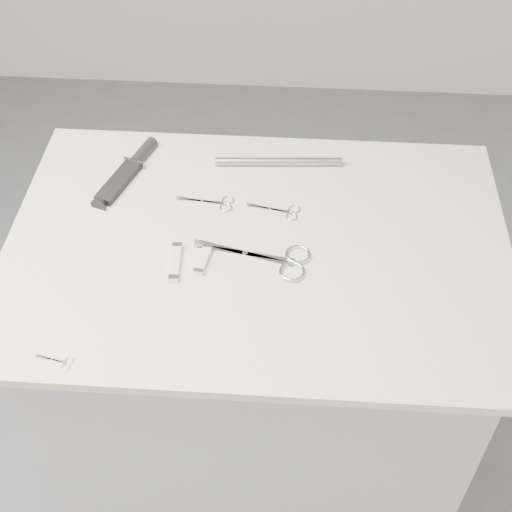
# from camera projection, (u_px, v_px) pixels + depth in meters

# --- Properties ---
(ground) EXTENTS (4.00, 4.00, 0.01)m
(ground) POSITION_uv_depth(u_px,v_px,m) (257.00, 468.00, 2.07)
(ground) COLOR slate
(ground) RESTS_ON ground
(plinth) EXTENTS (0.90, 0.60, 0.90)m
(plinth) POSITION_uv_depth(u_px,v_px,m) (257.00, 379.00, 1.75)
(plinth) COLOR #B6B6B3
(plinth) RESTS_ON ground
(display_board) EXTENTS (1.00, 0.70, 0.02)m
(display_board) POSITION_uv_depth(u_px,v_px,m) (257.00, 247.00, 1.41)
(display_board) COLOR beige
(display_board) RESTS_ON plinth
(large_shears) EXTENTS (0.23, 0.10, 0.01)m
(large_shears) POSITION_uv_depth(u_px,v_px,m) (277.00, 260.00, 1.37)
(large_shears) COLOR silver
(large_shears) RESTS_ON display_board
(embroidery_scissors_a) EXTENTS (0.12, 0.05, 0.00)m
(embroidery_scissors_a) POSITION_uv_depth(u_px,v_px,m) (216.00, 203.00, 1.49)
(embroidery_scissors_a) COLOR silver
(embroidery_scissors_a) RESTS_ON display_board
(embroidery_scissors_b) EXTENTS (0.11, 0.05, 0.00)m
(embroidery_scissors_b) POSITION_uv_depth(u_px,v_px,m) (282.00, 211.00, 1.47)
(embroidery_scissors_b) COLOR silver
(embroidery_scissors_b) RESTS_ON display_board
(tiny_scissors) EXTENTS (0.07, 0.03, 0.00)m
(tiny_scissors) POSITION_uv_depth(u_px,v_px,m) (59.00, 361.00, 1.21)
(tiny_scissors) COLOR silver
(tiny_scissors) RESTS_ON display_board
(sheathed_knife) EXTENTS (0.10, 0.22, 0.03)m
(sheathed_knife) POSITION_uv_depth(u_px,v_px,m) (130.00, 168.00, 1.56)
(sheathed_knife) COLOR black
(sheathed_knife) RESTS_ON display_board
(pocket_knife_a) EXTENTS (0.03, 0.10, 0.01)m
(pocket_knife_a) POSITION_uv_depth(u_px,v_px,m) (175.00, 262.00, 1.37)
(pocket_knife_a) COLOR silver
(pocket_knife_a) RESTS_ON display_board
(pocket_knife_b) EXTENTS (0.03, 0.08, 0.01)m
(pocket_knife_b) POSITION_uv_depth(u_px,v_px,m) (203.00, 260.00, 1.37)
(pocket_knife_b) COLOR silver
(pocket_knife_b) RESTS_ON display_board
(metal_rail) EXTENTS (0.28, 0.04, 0.02)m
(metal_rail) POSITION_uv_depth(u_px,v_px,m) (279.00, 162.00, 1.57)
(metal_rail) COLOR gray
(metal_rail) RESTS_ON display_board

